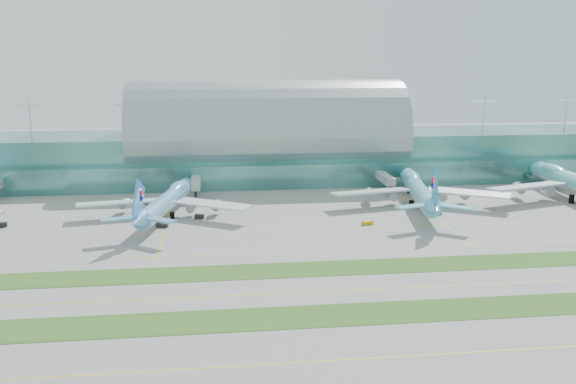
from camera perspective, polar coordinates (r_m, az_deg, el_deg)
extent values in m
plane|color=gray|center=(162.48, 2.44, -7.09)|extent=(700.00, 700.00, 0.00)
cube|color=#3D7A75|center=(285.87, -1.88, 3.27)|extent=(340.00, 42.00, 20.00)
cube|color=#3D7A75|center=(263.14, -1.39, 1.42)|extent=(340.00, 8.00, 10.00)
ellipsoid|color=#9EA5A8|center=(284.54, -1.90, 5.26)|extent=(340.00, 46.20, 16.17)
cylinder|color=white|center=(283.73, -1.91, 6.87)|extent=(0.80, 0.80, 16.00)
cube|color=#B2B7B7|center=(250.99, -8.19, 0.90)|extent=(3.50, 22.00, 3.00)
cylinder|color=black|center=(241.89, -8.20, -0.36)|extent=(1.00, 1.00, 4.00)
cube|color=#B2B7B7|center=(260.53, 8.53, 1.29)|extent=(3.50, 22.00, 3.00)
cylinder|color=black|center=(251.77, 9.12, 0.09)|extent=(1.00, 1.00, 4.00)
cube|color=#B2B7B7|center=(289.83, 22.97, 1.54)|extent=(3.50, 22.00, 3.00)
cylinder|color=black|center=(281.98, 23.92, 0.48)|extent=(1.00, 1.00, 4.00)
cube|color=#2D591E|center=(136.74, 4.43, -10.84)|extent=(420.00, 12.00, 0.08)
cube|color=#2D591E|center=(164.33, 2.33, -6.85)|extent=(420.00, 12.00, 0.08)
cube|color=yellow|center=(119.01, 6.42, -14.52)|extent=(420.00, 0.35, 0.01)
cube|color=yellow|center=(149.51, 3.35, -8.81)|extent=(420.00, 0.35, 0.01)
cube|color=yellow|center=(179.37, 1.48, -5.23)|extent=(420.00, 0.35, 0.01)
cube|color=yellow|center=(200.29, 0.54, -3.40)|extent=(420.00, 0.35, 0.01)
cylinder|color=#5FA1D1|center=(218.96, -10.73, -0.80)|extent=(16.91, 55.71, 5.58)
ellipsoid|color=#5FA1D1|center=(233.39, -9.74, 0.40)|extent=(8.66, 17.67, 3.97)
cone|color=#5FA1D1|center=(247.41, -8.91, 0.72)|extent=(6.38, 5.55, 5.58)
cone|color=#5FA1D1|center=(189.41, -13.24, -2.56)|extent=(6.85, 9.01, 5.30)
cube|color=white|center=(222.20, -14.88, -0.91)|extent=(27.75, 11.42, 1.10)
cylinder|color=gray|center=(225.79, -13.48, -1.13)|extent=(4.01, 5.47, 3.06)
cube|color=white|center=(213.62, -6.66, -1.09)|extent=(26.18, 20.65, 1.10)
cylinder|color=gray|center=(219.49, -7.44, -1.27)|extent=(4.01, 5.47, 3.06)
cube|color=#3385E4|center=(189.78, -13.16, -0.77)|extent=(2.96, 11.68, 12.96)
cylinder|color=white|center=(190.33, -13.09, -0.32)|extent=(1.68, 4.39, 4.32)
cylinder|color=black|center=(239.84, -9.37, -0.66)|extent=(1.62, 1.62, 2.70)
cylinder|color=black|center=(217.27, -11.63, -2.06)|extent=(1.62, 1.62, 2.70)
cylinder|color=black|center=(215.83, -10.25, -2.10)|extent=(1.62, 1.62, 2.70)
cylinder|color=#61BCD6|center=(235.79, 11.52, 0.17)|extent=(16.31, 59.91, 5.98)
ellipsoid|color=#61BCD6|center=(251.73, 10.97, 1.31)|extent=(8.76, 18.89, 4.26)
cone|color=#61BCD6|center=(267.09, 10.51, 1.57)|extent=(6.73, 5.79, 5.98)
cone|color=#61BCD6|center=(203.02, 12.92, -1.45)|extent=(7.11, 9.54, 5.68)
cube|color=silver|center=(231.98, 7.34, 0.02)|extent=(29.80, 13.10, 1.18)
cylinder|color=gray|center=(237.85, 8.28, -0.21)|extent=(4.15, 5.79, 3.28)
cube|color=silver|center=(237.27, 15.73, -0.06)|extent=(28.37, 21.50, 1.18)
cylinder|color=gray|center=(241.73, 14.43, -0.27)|extent=(4.15, 5.79, 3.28)
cube|color=#2F96D1|center=(203.60, 12.91, 0.34)|extent=(2.78, 12.58, 13.90)
cylinder|color=white|center=(204.25, 12.88, 0.79)|extent=(1.66, 4.71, 4.63)
cylinder|color=black|center=(258.69, 10.74, 0.23)|extent=(1.74, 1.74, 2.89)
cylinder|color=black|center=(232.56, 10.91, -1.09)|extent=(1.74, 1.74, 2.89)
cylinder|color=black|center=(233.45, 12.31, -1.10)|extent=(1.74, 1.74, 2.89)
cylinder|color=#59BAC5|center=(262.71, 24.20, 0.69)|extent=(11.74, 66.72, 6.64)
ellipsoid|color=#59BAC5|center=(278.81, 22.53, 1.80)|extent=(7.85, 20.61, 4.73)
cone|color=#59BAC5|center=(294.50, 21.10, 2.05)|extent=(7.03, 5.85, 6.64)
cube|color=silver|center=(252.71, 20.51, 0.48)|extent=(33.07, 17.39, 1.31)
cylinder|color=#9A9DA3|center=(260.24, 20.96, 0.25)|extent=(4.09, 6.15, 3.64)
cylinder|color=black|center=(285.87, 21.87, 0.71)|extent=(1.93, 1.93, 3.21)
cylinder|color=black|center=(258.44, 23.90, -0.57)|extent=(1.93, 1.93, 3.21)
cube|color=black|center=(223.01, -24.21, -2.68)|extent=(4.18, 2.17, 1.47)
cube|color=black|center=(207.04, -11.12, -2.93)|extent=(3.88, 2.50, 1.32)
cube|color=black|center=(216.08, -7.89, -2.18)|extent=(3.41, 2.48, 1.38)
cube|color=#C69F0B|center=(208.15, 7.07, -2.73)|extent=(3.87, 2.80, 1.22)
cube|color=black|center=(225.31, 12.95, -1.76)|extent=(4.14, 1.98, 1.65)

